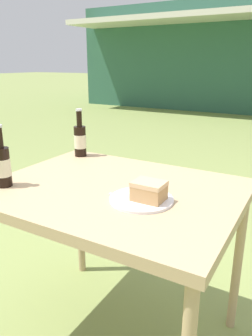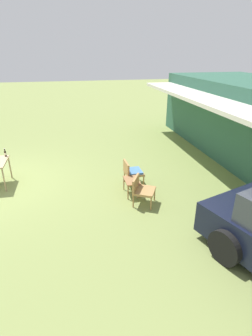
{
  "view_description": "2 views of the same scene",
  "coord_description": "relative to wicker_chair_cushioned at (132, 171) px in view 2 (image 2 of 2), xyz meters",
  "views": [
    {
      "loc": [
        0.64,
        -1.01,
        1.21
      ],
      "look_at": [
        0.0,
        0.1,
        0.79
      ],
      "focal_mm": 35.0,
      "sensor_mm": 36.0,
      "label": 1
    },
    {
      "loc": [
        7.42,
        2.24,
        3.57
      ],
      "look_at": [
        1.56,
        3.51,
        0.9
      ],
      "focal_mm": 28.0,
      "sensor_mm": 36.0,
      "label": 2
    }
  ],
  "objects": [
    {
      "name": "wicker_chair_plain",
      "position": [
        1.07,
        -0.01,
        -0.0
      ],
      "size": [
        0.71,
        0.7,
        0.73
      ],
      "rotation": [
        0.0,
        0.0,
        2.65
      ],
      "color": "#B2844C",
      "rests_on": "ground_plane"
    },
    {
      "name": "garden_side_table",
      "position": [
        0.53,
        -0.14,
        -0.05
      ],
      "size": [
        0.59,
        0.38,
        0.43
      ],
      "color": "#996B42",
      "rests_on": "ground_plane"
    },
    {
      "name": "cola_bottle_near",
      "position": [
        -1.16,
        -3.57,
        0.4
      ],
      "size": [
        0.06,
        0.06,
        0.24
      ],
      "color": "black",
      "rests_on": "patio_table"
    },
    {
      "name": "wicker_chair_cushioned",
      "position": [
        0.0,
        0.0,
        0.0
      ],
      "size": [
        0.55,
        0.52,
        0.73
      ],
      "rotation": [
        0.0,
        0.0,
        3.17
      ],
      "color": "#B2844C",
      "rests_on": "ground_plane"
    }
  ]
}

